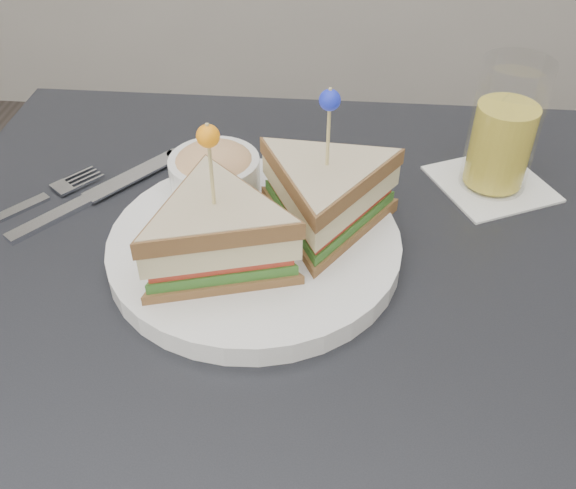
% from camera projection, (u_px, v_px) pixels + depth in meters
% --- Properties ---
extents(table, '(0.80, 0.80, 0.75)m').
position_uv_depth(table, '(278.00, 342.00, 0.67)').
color(table, black).
rests_on(table, ground).
extents(plate_meal, '(0.37, 0.36, 0.18)m').
position_uv_depth(plate_meal, '(263.00, 217.00, 0.63)').
color(plate_meal, white).
rests_on(plate_meal, table).
extents(cutlery_fork, '(0.14, 0.16, 0.01)m').
position_uv_depth(cutlery_fork, '(32.00, 203.00, 0.73)').
color(cutlery_fork, '#B7BAC2').
rests_on(cutlery_fork, table).
extents(cutlery_knife, '(0.16, 0.20, 0.01)m').
position_uv_depth(cutlery_knife, '(95.00, 195.00, 0.74)').
color(cutlery_knife, silver).
rests_on(cutlery_knife, table).
extents(drink_set, '(0.16, 0.16, 0.15)m').
position_uv_depth(drink_set, '(503.00, 134.00, 0.72)').
color(drink_set, white).
rests_on(drink_set, table).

